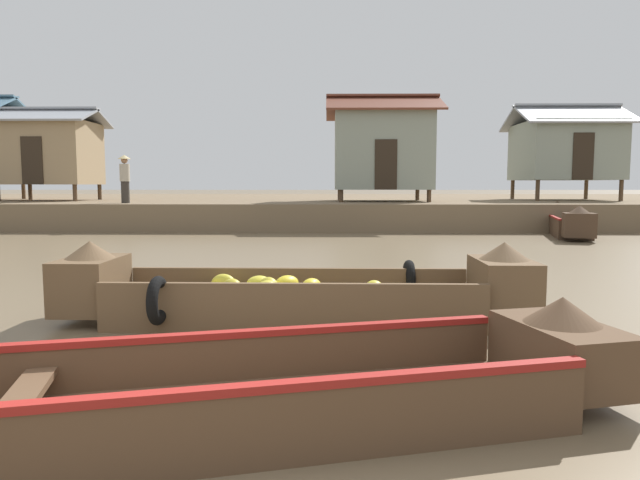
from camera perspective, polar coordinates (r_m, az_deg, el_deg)
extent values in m
plane|color=#726047|center=(13.00, -5.02, -1.47)|extent=(300.00, 300.00, 0.00)
cube|color=#756047|center=(28.67, -1.83, 3.32)|extent=(160.00, 20.00, 0.93)
cube|color=brown|center=(6.73, -2.46, -7.56)|extent=(4.18, 1.23, 0.12)
cube|color=brown|center=(7.21, -2.16, -4.47)|extent=(4.16, 0.13, 0.42)
cube|color=brown|center=(6.14, -2.82, -6.26)|extent=(4.16, 0.13, 0.42)
cube|color=brown|center=(6.92, 17.74, -4.37)|extent=(0.63, 1.01, 0.61)
cone|color=brown|center=(6.86, 17.84, -1.03)|extent=(0.57, 0.57, 0.20)
cube|color=brown|center=(7.23, -21.77, -4.09)|extent=(0.63, 1.01, 0.61)
cone|color=brown|center=(7.17, -21.89, -0.89)|extent=(0.57, 0.57, 0.20)
cube|color=brown|center=(6.79, -9.99, -5.00)|extent=(0.21, 1.06, 0.05)
torus|color=black|center=(7.37, 8.82, -3.98)|extent=(0.13, 0.52, 0.52)
torus|color=black|center=(6.27, -15.80, -5.81)|extent=(0.13, 0.52, 0.52)
ellipsoid|color=gold|center=(6.55, -5.13, -4.76)|extent=(0.33, 0.33, 0.25)
ellipsoid|color=yellow|center=(6.80, -6.06, -4.39)|extent=(0.35, 0.30, 0.21)
ellipsoid|color=yellow|center=(6.34, 0.64, -5.52)|extent=(0.35, 0.41, 0.23)
ellipsoid|color=gold|center=(6.69, -11.63, -5.27)|extent=(0.31, 0.23, 0.18)
ellipsoid|color=yellow|center=(7.07, -9.55, -4.35)|extent=(0.34, 0.24, 0.25)
ellipsoid|color=yellow|center=(6.62, -0.86, -4.65)|extent=(0.32, 0.35, 0.19)
ellipsoid|color=gold|center=(6.39, -5.25, -5.08)|extent=(0.39, 0.40, 0.24)
ellipsoid|color=yellow|center=(6.47, -7.95, -5.34)|extent=(0.35, 0.35, 0.25)
ellipsoid|color=yellow|center=(6.48, 5.39, -5.09)|extent=(0.27, 0.25, 0.25)
ellipsoid|color=yellow|center=(6.73, -3.31, -4.39)|extent=(0.38, 0.37, 0.20)
ellipsoid|color=yellow|center=(6.44, 7.58, -5.78)|extent=(0.32, 0.26, 0.22)
ellipsoid|color=yellow|center=(6.95, -11.08, -4.99)|extent=(0.29, 0.36, 0.18)
ellipsoid|color=gold|center=(6.68, -8.71, -4.70)|extent=(0.32, 0.30, 0.21)
cube|color=brown|center=(3.97, -12.28, -17.22)|extent=(4.95, 2.41, 0.12)
cube|color=brown|center=(4.45, -12.51, -11.65)|extent=(4.66, 1.26, 0.32)
cube|color=brown|center=(3.34, -12.14, -17.64)|extent=(4.66, 1.26, 0.32)
cube|color=maroon|center=(4.40, -12.56, -9.34)|extent=(4.66, 1.27, 0.05)
cube|color=maroon|center=(3.27, -12.21, -14.65)|extent=(4.66, 1.27, 0.05)
cube|color=brown|center=(4.74, 22.79, -10.19)|extent=(0.83, 1.19, 0.43)
cone|color=brown|center=(4.66, 22.93, -6.43)|extent=(0.68, 0.68, 0.20)
cube|color=brown|center=(4.00, -27.59, -13.91)|extent=(0.47, 1.15, 0.05)
cube|color=#473323|center=(19.80, 23.24, 0.68)|extent=(1.94, 4.13, 0.12)
cube|color=#473323|center=(19.84, 24.53, 1.44)|extent=(1.09, 3.91, 0.43)
cube|color=#473323|center=(19.72, 22.00, 1.52)|extent=(1.09, 3.91, 0.43)
cube|color=maroon|center=(19.83, 24.56, 2.14)|extent=(1.11, 3.91, 0.05)
cube|color=maroon|center=(19.71, 22.03, 2.22)|extent=(1.11, 3.91, 0.05)
cube|color=#473323|center=(17.44, 24.33, 1.35)|extent=(0.97, 0.88, 0.67)
cone|color=#473323|center=(17.42, 24.38, 2.79)|extent=(0.68, 0.68, 0.20)
cube|color=#473323|center=(22.10, 22.46, 2.21)|extent=(0.97, 0.88, 0.67)
cone|color=#473323|center=(22.09, 22.50, 3.34)|extent=(0.68, 0.68, 0.20)
cube|color=#473323|center=(20.62, 22.95, 1.70)|extent=(0.89, 0.41, 0.05)
cylinder|color=#4C3826|center=(28.78, -27.36, 4.49)|extent=(0.16, 0.16, 0.85)
cylinder|color=#4C3826|center=(23.92, -23.16, 4.32)|extent=(0.16, 0.16, 0.64)
cylinder|color=#4C3826|center=(27.35, -26.83, 4.27)|extent=(0.16, 0.16, 0.64)
cylinder|color=#4C3826|center=(26.11, -21.03, 4.47)|extent=(0.16, 0.16, 0.64)
cube|color=#9E8460|center=(25.65, -25.26, 7.79)|extent=(3.37, 2.78, 2.49)
cube|color=#2D2319|center=(24.37, -26.69, 7.07)|extent=(0.80, 0.04, 1.80)
cube|color=#9399A0|center=(25.14, -26.11, 11.16)|extent=(4.07, 1.89, 0.70)
cube|color=#9399A0|center=(26.39, -24.72, 10.92)|extent=(4.07, 1.89, 0.70)
cylinder|color=#4C3826|center=(21.02, 2.11, 4.40)|extent=(0.16, 0.16, 0.45)
cylinder|color=#4C3826|center=(21.33, 10.77, 4.32)|extent=(0.16, 0.16, 0.45)
cylinder|color=#4C3826|center=(23.76, 1.96, 4.53)|extent=(0.16, 0.16, 0.45)
cylinder|color=#4C3826|center=(24.04, 9.64, 4.47)|extent=(0.16, 0.16, 0.45)
cube|color=gray|center=(22.51, 6.17, 8.81)|extent=(3.60, 3.15, 2.97)
cube|color=#2D2319|center=(20.90, 6.56, 7.45)|extent=(0.80, 0.04, 1.80)
cube|color=brown|center=(21.90, 6.42, 13.43)|extent=(4.30, 2.07, 0.80)
cube|color=brown|center=(23.45, 6.03, 12.91)|extent=(4.30, 2.07, 0.80)
cylinder|color=#4C3826|center=(24.03, 20.79, 4.63)|extent=(0.16, 0.16, 0.82)
cylinder|color=#4C3826|center=(25.32, 27.73, 4.38)|extent=(0.16, 0.16, 0.82)
cylinder|color=#4C3826|center=(26.92, 18.57, 4.76)|extent=(0.16, 0.16, 0.82)
cylinder|color=#4C3826|center=(28.08, 24.91, 4.56)|extent=(0.16, 0.16, 0.82)
cube|color=gray|center=(26.07, 23.14, 8.07)|extent=(3.64, 3.46, 2.34)
cube|color=#2D2319|center=(24.45, 24.68, 7.57)|extent=(0.80, 0.04, 1.80)
cube|color=#9399A0|center=(25.39, 24.02, 11.40)|extent=(4.34, 2.22, 0.97)
cube|color=#9399A0|center=(26.98, 22.56, 11.09)|extent=(4.34, 2.22, 0.97)
cylinder|color=#332D28|center=(21.03, -18.76, 4.51)|extent=(0.28, 0.28, 0.75)
cylinder|color=#B7AD99|center=(21.03, -18.82, 6.35)|extent=(0.34, 0.34, 0.60)
sphere|color=#9E7556|center=(21.05, -18.86, 7.49)|extent=(0.22, 0.22, 0.22)
cone|color=tan|center=(21.05, -18.87, 7.82)|extent=(0.44, 0.44, 0.14)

